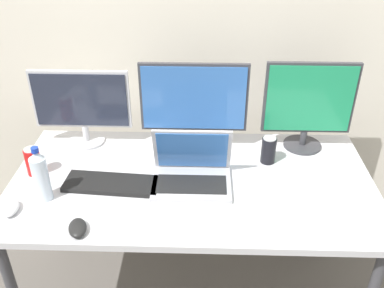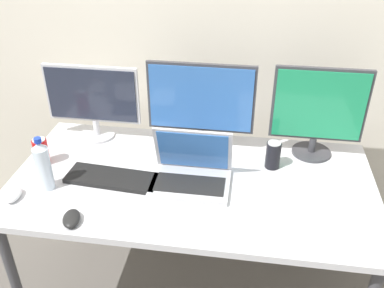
% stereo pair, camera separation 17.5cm
% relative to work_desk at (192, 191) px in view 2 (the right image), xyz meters
% --- Properties ---
extents(wall_back, '(7.00, 0.08, 2.60)m').
position_rel_work_desk_xyz_m(wall_back, '(0.00, 0.59, 0.62)').
color(wall_back, silver).
rests_on(wall_back, ground).
extents(work_desk, '(1.56, 0.81, 0.74)m').
position_rel_work_desk_xyz_m(work_desk, '(0.00, 0.00, 0.00)').
color(work_desk, '#424247').
rests_on(work_desk, ground).
extents(monitor_left, '(0.46, 0.17, 0.37)m').
position_rel_work_desk_xyz_m(monitor_left, '(-0.53, 0.30, 0.27)').
color(monitor_left, silver).
rests_on(monitor_left, work_desk).
extents(monitor_center, '(0.49, 0.21, 0.42)m').
position_rel_work_desk_xyz_m(monitor_center, '(0.00, 0.27, 0.29)').
color(monitor_center, '#38383D').
rests_on(monitor_center, work_desk).
extents(monitor_right, '(0.42, 0.18, 0.43)m').
position_rel_work_desk_xyz_m(monitor_right, '(0.53, 0.29, 0.29)').
color(monitor_right, '#38383D').
rests_on(monitor_right, work_desk).
extents(laptop_silver, '(0.33, 0.24, 0.24)m').
position_rel_work_desk_xyz_m(laptop_silver, '(-0.00, -0.02, 0.12)').
color(laptop_silver, '#B7B7BC').
rests_on(laptop_silver, work_desk).
extents(keyboard_main, '(0.41, 0.17, 0.02)m').
position_rel_work_desk_xyz_m(keyboard_main, '(-0.34, -0.05, 0.07)').
color(keyboard_main, black).
rests_on(keyboard_main, work_desk).
extents(mouse_by_keyboard, '(0.09, 0.12, 0.03)m').
position_rel_work_desk_xyz_m(mouse_by_keyboard, '(-0.41, -0.33, 0.08)').
color(mouse_by_keyboard, black).
rests_on(mouse_by_keyboard, work_desk).
extents(mouse_by_laptop, '(0.07, 0.11, 0.03)m').
position_rel_work_desk_xyz_m(mouse_by_laptop, '(-0.70, -0.23, 0.08)').
color(mouse_by_laptop, silver).
rests_on(mouse_by_laptop, work_desk).
extents(water_bottle, '(0.06, 0.06, 0.24)m').
position_rel_work_desk_xyz_m(water_bottle, '(-0.59, -0.15, 0.17)').
color(water_bottle, silver).
rests_on(water_bottle, work_desk).
extents(soda_can_near_keyboard, '(0.07, 0.07, 0.13)m').
position_rel_work_desk_xyz_m(soda_can_near_keyboard, '(-0.69, 0.03, 0.12)').
color(soda_can_near_keyboard, red).
rests_on(soda_can_near_keyboard, work_desk).
extents(soda_can_by_laptop, '(0.07, 0.07, 0.13)m').
position_rel_work_desk_xyz_m(soda_can_by_laptop, '(0.34, 0.15, 0.12)').
color(soda_can_by_laptop, black).
rests_on(soda_can_by_laptop, work_desk).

